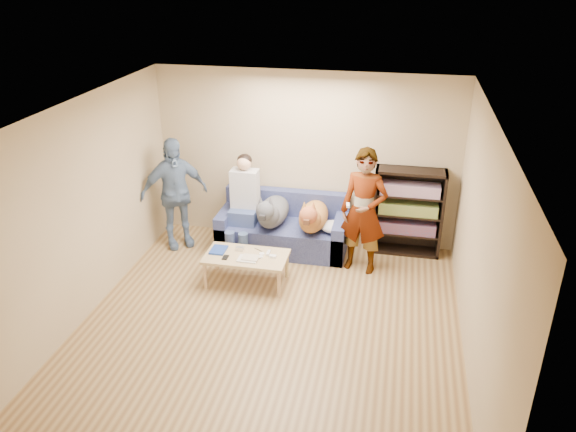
% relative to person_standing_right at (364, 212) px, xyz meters
% --- Properties ---
extents(ground, '(5.00, 5.00, 0.00)m').
position_rel_person_standing_right_xyz_m(ground, '(-0.95, -1.68, -0.88)').
color(ground, brown).
rests_on(ground, ground).
extents(ceiling, '(5.00, 5.00, 0.00)m').
position_rel_person_standing_right_xyz_m(ceiling, '(-0.95, -1.68, 1.72)').
color(ceiling, white).
rests_on(ceiling, ground).
extents(wall_back, '(4.50, 0.00, 4.50)m').
position_rel_person_standing_right_xyz_m(wall_back, '(-0.95, 0.82, 0.42)').
color(wall_back, tan).
rests_on(wall_back, ground).
extents(wall_front, '(4.50, 0.00, 4.50)m').
position_rel_person_standing_right_xyz_m(wall_front, '(-0.95, -4.18, 0.42)').
color(wall_front, tan).
rests_on(wall_front, ground).
extents(wall_left, '(0.00, 5.00, 5.00)m').
position_rel_person_standing_right_xyz_m(wall_left, '(-3.20, -1.68, 0.42)').
color(wall_left, tan).
rests_on(wall_left, ground).
extents(wall_right, '(0.00, 5.00, 5.00)m').
position_rel_person_standing_right_xyz_m(wall_right, '(1.30, -1.68, 0.42)').
color(wall_right, tan).
rests_on(wall_right, ground).
extents(blanket, '(0.41, 0.35, 0.14)m').
position_rel_person_standing_right_xyz_m(blanket, '(-0.42, 0.23, -0.38)').
color(blanket, silver).
rests_on(blanket, sofa).
extents(person_standing_right, '(0.72, 0.55, 1.77)m').
position_rel_person_standing_right_xyz_m(person_standing_right, '(0.00, 0.00, 0.00)').
color(person_standing_right, gray).
rests_on(person_standing_right, ground).
extents(person_standing_left, '(1.05, 0.93, 1.70)m').
position_rel_person_standing_right_xyz_m(person_standing_left, '(-2.80, 0.17, -0.04)').
color(person_standing_left, '#6B82AC').
rests_on(person_standing_left, ground).
extents(held_controller, '(0.06, 0.12, 0.03)m').
position_rel_person_standing_right_xyz_m(held_controller, '(-0.20, -0.20, 0.16)').
color(held_controller, white).
rests_on(held_controller, person_standing_right).
extents(notebook_blue, '(0.20, 0.26, 0.03)m').
position_rel_person_standing_right_xyz_m(notebook_blue, '(-1.87, -0.65, -0.45)').
color(notebook_blue, '#1C3B9B').
rests_on(notebook_blue, coffee_table).
extents(papers, '(0.26, 0.20, 0.02)m').
position_rel_person_standing_right_xyz_m(papers, '(-1.42, -0.80, -0.46)').
color(papers, silver).
rests_on(papers, coffee_table).
extents(magazine, '(0.22, 0.17, 0.01)m').
position_rel_person_standing_right_xyz_m(magazine, '(-1.39, -0.78, -0.44)').
color(magazine, '#C2B49B').
rests_on(magazine, coffee_table).
extents(camera_silver, '(0.11, 0.06, 0.05)m').
position_rel_person_standing_right_xyz_m(camera_silver, '(-1.59, -0.58, -0.44)').
color(camera_silver, silver).
rests_on(camera_silver, coffee_table).
extents(controller_a, '(0.04, 0.13, 0.03)m').
position_rel_person_standing_right_xyz_m(controller_a, '(-1.19, -0.60, -0.45)').
color(controller_a, silver).
rests_on(controller_a, coffee_table).
extents(controller_b, '(0.09, 0.06, 0.03)m').
position_rel_person_standing_right_xyz_m(controller_b, '(-1.11, -0.68, -0.45)').
color(controller_b, white).
rests_on(controller_b, coffee_table).
extents(headphone_cup_a, '(0.07, 0.07, 0.02)m').
position_rel_person_standing_right_xyz_m(headphone_cup_a, '(-1.27, -0.72, -0.45)').
color(headphone_cup_a, silver).
rests_on(headphone_cup_a, coffee_table).
extents(headphone_cup_b, '(0.07, 0.07, 0.02)m').
position_rel_person_standing_right_xyz_m(headphone_cup_b, '(-1.27, -0.64, -0.45)').
color(headphone_cup_b, white).
rests_on(headphone_cup_b, coffee_table).
extents(pen_orange, '(0.13, 0.06, 0.01)m').
position_rel_person_standing_right_xyz_m(pen_orange, '(-1.49, -0.86, -0.46)').
color(pen_orange, orange).
rests_on(pen_orange, coffee_table).
extents(pen_black, '(0.13, 0.08, 0.01)m').
position_rel_person_standing_right_xyz_m(pen_black, '(-1.35, -0.52, -0.46)').
color(pen_black, black).
rests_on(pen_black, coffee_table).
extents(wallet, '(0.07, 0.12, 0.02)m').
position_rel_person_standing_right_xyz_m(wallet, '(-1.72, -0.82, -0.46)').
color(wallet, black).
rests_on(wallet, coffee_table).
extents(sofa, '(1.90, 0.85, 0.82)m').
position_rel_person_standing_right_xyz_m(sofa, '(-1.20, 0.41, -0.60)').
color(sofa, '#515B93').
rests_on(sofa, ground).
extents(person_seated, '(0.40, 0.73, 1.47)m').
position_rel_person_standing_right_xyz_m(person_seated, '(-1.78, 0.29, -0.11)').
color(person_seated, '#3E5489').
rests_on(person_seated, sofa).
extents(dog_gray, '(0.43, 1.26, 0.62)m').
position_rel_person_standing_right_xyz_m(dog_gray, '(-1.34, 0.25, -0.24)').
color(dog_gray, '#51545C').
rests_on(dog_gray, sofa).
extents(dog_tan, '(0.41, 1.17, 0.60)m').
position_rel_person_standing_right_xyz_m(dog_tan, '(-0.74, 0.22, -0.25)').
color(dog_tan, '#BD7A39').
rests_on(dog_tan, sofa).
extents(coffee_table, '(1.10, 0.60, 0.42)m').
position_rel_person_standing_right_xyz_m(coffee_table, '(-1.47, -0.70, -0.51)').
color(coffee_table, tan).
rests_on(coffee_table, ground).
extents(bookshelf, '(1.00, 0.34, 1.30)m').
position_rel_person_standing_right_xyz_m(bookshelf, '(0.60, 0.65, -0.21)').
color(bookshelf, black).
rests_on(bookshelf, ground).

